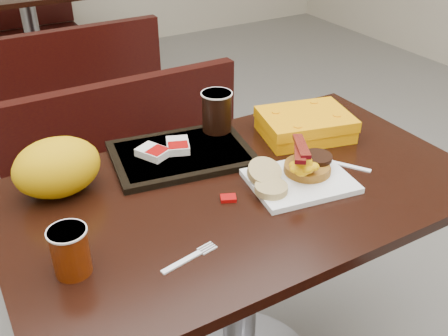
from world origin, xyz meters
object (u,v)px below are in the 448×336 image
hashbrown_sleeve_right (178,146)px  knife (340,164)px  bench_far_n (14,24)px  table_far (35,47)px  coffee_cup_far (217,112)px  platter (300,181)px  tray (182,154)px  hashbrown_sleeve_left (153,152)px  pancake_stack (307,167)px  fork (182,262)px  table_near (240,294)px  bench_far_s (64,84)px  paper_bag (57,167)px  bench_near_n (147,185)px  coffee_cup_near (70,251)px  clamshell (305,125)px

hashbrown_sleeve_right → knife: bearing=-16.0°
bench_far_n → table_far: bearing=-90.0°
knife → coffee_cup_far: size_ratio=1.42×
platter → tray: bearing=135.1°
bench_far_n → hashbrown_sleeve_right: 3.10m
bench_far_n → hashbrown_sleeve_left: 3.10m
pancake_stack → fork: (-0.43, -0.14, -0.03)m
table_near → bench_far_s: (0.00, 1.90, -0.02)m
hashbrown_sleeve_left → hashbrown_sleeve_right: same height
hashbrown_sleeve_left → table_near: bearing=-84.8°
knife → paper_bag: 0.74m
bench_far_n → fork: bearing=-94.3°
bench_near_n → tray: bearing=-97.8°
platter → paper_bag: bearing=162.6°
bench_far_s → coffee_cup_near: coffee_cup_near is taller
knife → hashbrown_sleeve_right: (-0.36, 0.27, 0.03)m
bench_far_s → bench_far_n: same height
coffee_cup_near → bench_far_s: bearing=77.0°
bench_near_n → hashbrown_sleeve_right: hashbrown_sleeve_right is taller
table_near → fork: fork is taller
paper_bag → tray: bearing=1.7°
bench_near_n → bench_far_s: same height
fork → platter: bearing=6.1°
table_far → bench_near_n: bearing=-90.0°
bench_far_s → paper_bag: bearing=-103.5°
paper_bag → table_far: bearing=80.4°
platter → hashbrown_sleeve_right: size_ratio=3.09×
coffee_cup_near → paper_bag: paper_bag is taller
table_far → pancake_stack: (0.17, -2.64, 0.40)m
coffee_cup_near → knife: 0.75m
bench_far_s → clamshell: (0.31, -1.75, 0.43)m
paper_bag → hashbrown_sleeve_left: bearing=5.9°
table_near → hashbrown_sleeve_right: 0.47m
platter → hashbrown_sleeve_left: bearing=142.6°
coffee_cup_near → paper_bag: 0.30m
table_far → paper_bag: paper_bag is taller
clamshell → table_near: bearing=-141.1°
table_far → knife: knife is taller
bench_near_n → fork: fork is taller
table_near → bench_far_s: bearing=90.0°
table_far → tray: bearing=-91.6°
clamshell → paper_bag: 0.72m
tray → clamshell: clamshell is taller
tray → coffee_cup_far: size_ratio=3.18×
knife → paper_bag: size_ratio=0.79×
hashbrown_sleeve_left → paper_bag: (-0.26, -0.03, 0.05)m
bench_near_n → bench_far_n: 2.60m
table_far → hashbrown_sleeve_right: 2.40m
pancake_stack → bench_far_s: bearing=95.1°
table_near → paper_bag: 0.64m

